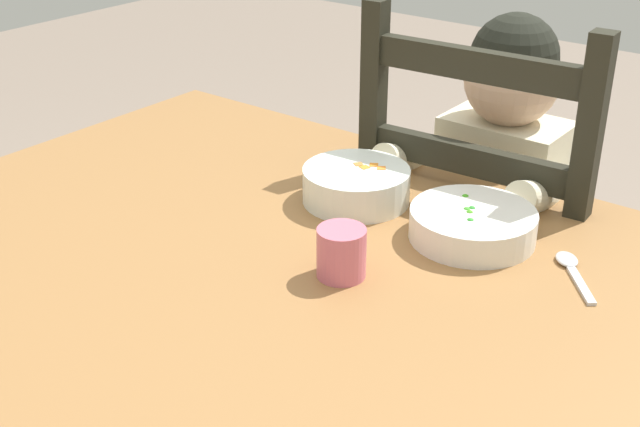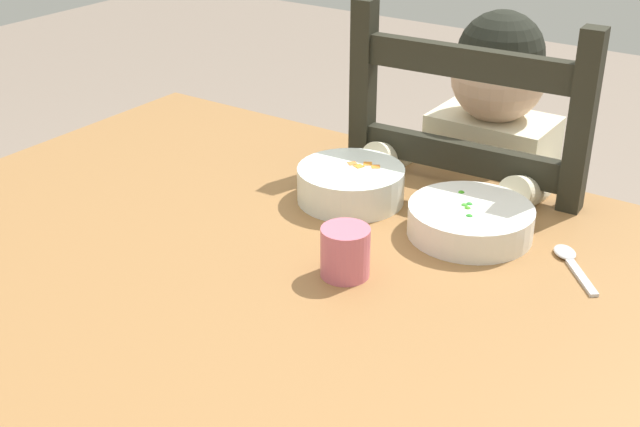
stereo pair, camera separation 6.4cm
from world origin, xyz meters
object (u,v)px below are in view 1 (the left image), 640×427
Objects in this scene: dining_table at (261,305)px; spoon at (571,267)px; bowl_of_carrots at (356,184)px; dining_chair at (488,272)px; child_figure at (493,194)px; bowl_of_peas at (473,224)px; drinking_cup at (341,253)px.

spoon is at bearing 29.66° from dining_table.
bowl_of_carrots reaches higher than dining_table.
child_figure is (-0.00, -0.01, 0.17)m from dining_chair.
bowl_of_carrots is at bearing 179.98° from bowl_of_peas.
dining_chair is 14.05× the size of drinking_cup.
drinking_cup is at bearing -59.30° from bowl_of_carrots.
dining_chair is at bearing 109.21° from bowl_of_peas.
child_figure reaches higher than bowl_of_carrots.
drinking_cup is at bearing -88.16° from child_figure.
child_figure is 0.51m from drinking_cup.
dining_table is at bearing -104.18° from dining_chair.
bowl_of_carrots reaches higher than bowl_of_peas.
bowl_of_peas is at bearing -69.90° from child_figure.
bowl_of_carrots reaches higher than spoon.
drinking_cup reaches higher than bowl_of_peas.
dining_table is 0.53m from child_figure.
dining_table is at bearing -150.34° from spoon.
bowl_of_carrots is at bearing -110.33° from dining_chair.
dining_chair is 0.46m from spoon.
bowl_of_peas is at bearing 66.30° from drinking_cup.
drinking_cup is (0.02, -0.50, 0.10)m from child_figure.
dining_table is at bearing -175.71° from drinking_cup.
dining_table is 0.25m from bowl_of_carrots.
child_figure is at bearing 76.03° from dining_table.
bowl_of_peas is 0.16m from spoon.
dining_chair is at bearing 91.45° from drinking_cup.
bowl_of_carrots is at bearing -110.11° from child_figure.
dining_table is 0.55m from dining_chair.
drinking_cup is at bearing -139.42° from spoon.
bowl_of_carrots is 0.37m from spoon.
bowl_of_carrots is (-0.11, -0.29, 0.10)m from child_figure.
bowl_of_carrots is 2.44× the size of drinking_cup.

